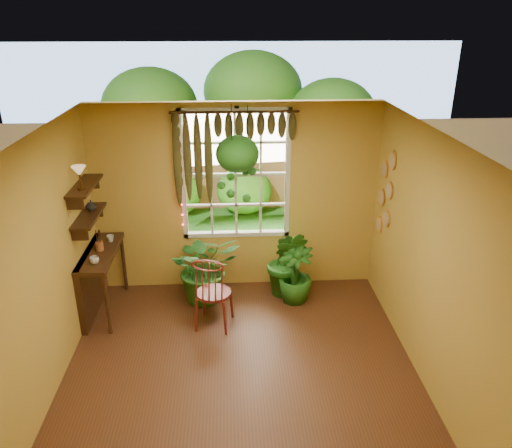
{
  "coord_description": "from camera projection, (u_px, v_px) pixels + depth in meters",
  "views": [
    {
      "loc": [
        -0.08,
        -4.36,
        3.77
      ],
      "look_at": [
        0.22,
        1.15,
        1.43
      ],
      "focal_mm": 35.0,
      "sensor_mm": 36.0,
      "label": 1
    }
  ],
  "objects": [
    {
      "name": "window",
      "position": [
        236.0,
        175.0,
        6.92
      ],
      "size": [
        1.52,
        0.1,
        1.86
      ],
      "color": "silver",
      "rests_on": "wall_back"
    },
    {
      "name": "potted_plant_right",
      "position": [
        295.0,
        273.0,
        6.93
      ],
      "size": [
        0.56,
        0.56,
        0.86
      ],
      "primitive_type": "imported",
      "rotation": [
        0.0,
        0.0,
        -0.18
      ],
      "color": "#164713",
      "rests_on": "floor"
    },
    {
      "name": "counter_ledge",
      "position": [
        95.0,
        275.0,
        6.64
      ],
      "size": [
        0.4,
        1.2,
        0.9
      ],
      "color": "#3E2210",
      "rests_on": "floor"
    },
    {
      "name": "string_lights",
      "position": [
        180.0,
        174.0,
        6.78
      ],
      "size": [
        0.03,
        0.03,
        1.54
      ],
      "primitive_type": null,
      "color": "#FF2633",
      "rests_on": "window"
    },
    {
      "name": "hanging_basket",
      "position": [
        237.0,
        160.0,
        6.52
      ],
      "size": [
        0.57,
        0.57,
        1.26
      ],
      "color": "black",
      "rests_on": "ceiling"
    },
    {
      "name": "tiffany_lamp",
      "position": [
        79.0,
        172.0,
        5.89
      ],
      "size": [
        0.17,
        0.17,
        0.29
      ],
      "color": "#503117",
      "rests_on": "shelf_upper"
    },
    {
      "name": "wall_back",
      "position": [
        236.0,
        199.0,
        7.03
      ],
      "size": [
        4.0,
        0.0,
        4.0
      ],
      "primitive_type": "plane",
      "rotation": [
        1.57,
        0.0,
        0.0
      ],
      "color": "gold",
      "rests_on": "floor"
    },
    {
      "name": "shelf_upper",
      "position": [
        85.0,
        186.0,
        6.16
      ],
      "size": [
        0.25,
        0.9,
        0.04
      ],
      "primitive_type": "cube",
      "color": "#3E2210",
      "rests_on": "wall_left"
    },
    {
      "name": "cup_b",
      "position": [
        110.0,
        238.0,
        6.77
      ],
      "size": [
        0.11,
        0.11,
        0.09
      ],
      "primitive_type": "imported",
      "rotation": [
        0.0,
        0.0,
        0.1
      ],
      "color": "beige",
      "rests_on": "counter_ledge"
    },
    {
      "name": "wall_plates",
      "position": [
        385.0,
        194.0,
        6.63
      ],
      "size": [
        0.04,
        0.32,
        1.1
      ],
      "primitive_type": null,
      "color": "#FEE9CF",
      "rests_on": "wall_right"
    },
    {
      "name": "shelf_lower",
      "position": [
        89.0,
        216.0,
        6.31
      ],
      "size": [
        0.25,
        0.9,
        0.04
      ],
      "primitive_type": "cube",
      "color": "#3E2210",
      "rests_on": "wall_left"
    },
    {
      "name": "cup_a",
      "position": [
        94.0,
        260.0,
        6.17
      ],
      "size": [
        0.13,
        0.13,
        0.09
      ],
      "primitive_type": "imported",
      "rotation": [
        0.0,
        0.0,
        0.13
      ],
      "color": "silver",
      "rests_on": "counter_ledge"
    },
    {
      "name": "potted_plant_mid",
      "position": [
        287.0,
        262.0,
        7.04
      ],
      "size": [
        0.7,
        0.64,
        1.04
      ],
      "primitive_type": "imported",
      "rotation": [
        0.0,
        0.0,
        -0.39
      ],
      "color": "#164713",
      "rests_on": "floor"
    },
    {
      "name": "shelf_vase",
      "position": [
        91.0,
        205.0,
        6.4
      ],
      "size": [
        0.16,
        0.16,
        0.14
      ],
      "primitive_type": "imported",
      "rotation": [
        0.0,
        0.0,
        0.2
      ],
      "color": "#B2AD99",
      "rests_on": "shelf_lower"
    },
    {
      "name": "ceiling",
      "position": [
        238.0,
        143.0,
        4.43
      ],
      "size": [
        4.5,
        4.5,
        0.0
      ],
      "primitive_type": "plane",
      "rotation": [
        3.14,
        0.0,
        0.0
      ],
      "color": "white",
      "rests_on": "wall_back"
    },
    {
      "name": "valance_vine",
      "position": [
        229.0,
        135.0,
        6.58
      ],
      "size": [
        1.7,
        0.12,
        1.1
      ],
      "color": "#3E2210",
      "rests_on": "window"
    },
    {
      "name": "wall_right",
      "position": [
        437.0,
        271.0,
        5.06
      ],
      "size": [
        0.0,
        4.5,
        4.5
      ],
      "primitive_type": "plane",
      "rotation": [
        1.57,
        0.0,
        -1.57
      ],
      "color": "gold",
      "rests_on": "floor"
    },
    {
      "name": "potted_plant_left",
      "position": [
        205.0,
        267.0,
        6.91
      ],
      "size": [
        1.11,
        1.02,
        1.05
      ],
      "primitive_type": "imported",
      "rotation": [
        0.0,
        0.0,
        0.24
      ],
      "color": "#164713",
      "rests_on": "floor"
    },
    {
      "name": "backyard",
      "position": [
        243.0,
        131.0,
        11.31
      ],
      "size": [
        14.0,
        10.0,
        12.0
      ],
      "color": "#275E1A",
      "rests_on": "ground"
    },
    {
      "name": "wall_left",
      "position": [
        35.0,
        282.0,
        4.86
      ],
      "size": [
        0.0,
        4.5,
        4.5
      ],
      "primitive_type": "plane",
      "rotation": [
        1.57,
        0.0,
        1.57
      ],
      "color": "gold",
      "rests_on": "floor"
    },
    {
      "name": "windsor_chair",
      "position": [
        213.0,
        303.0,
        6.39
      ],
      "size": [
        0.54,
        0.56,
        1.2
      ],
      "rotation": [
        0.0,
        0.0,
        -0.24
      ],
      "color": "maroon",
      "rests_on": "floor"
    },
    {
      "name": "floor",
      "position": [
        242.0,
        384.0,
        5.49
      ],
      "size": [
        4.5,
        4.5,
        0.0
      ],
      "primitive_type": "plane",
      "color": "#512917",
      "rests_on": "ground"
    },
    {
      "name": "brush_jar",
      "position": [
        99.0,
        240.0,
        6.48
      ],
      "size": [
        0.1,
        0.1,
        0.37
      ],
      "color": "#97512C",
      "rests_on": "counter_ledge"
    }
  ]
}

